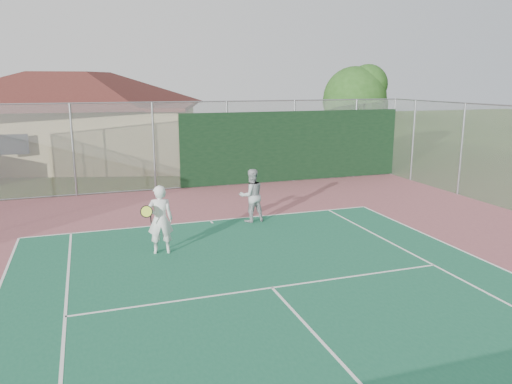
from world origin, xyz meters
The scene contains 6 objects.
back_fence centered at (2.11, 16.98, 1.67)m, with size 20.08×0.11×3.53m.
side_fence_right centered at (10.00, 12.50, 1.75)m, with size 0.08×9.00×3.50m.
clubhouse centered at (-4.04, 25.20, 2.87)m, with size 15.01×12.02×5.66m.
tree centered at (9.24, 19.19, 3.36)m, with size 3.67×3.47×5.11m.
player_white_front centered at (-1.90, 9.38, 0.89)m, with size 0.88×0.70×1.76m.
player_grey_back centered at (1.20, 11.41, 0.83)m, with size 0.86×0.71×1.66m.
Camera 1 is at (-3.51, -2.83, 4.30)m, focal length 35.00 mm.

